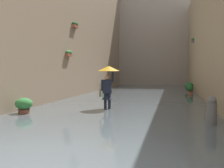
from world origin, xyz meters
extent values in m
plane|color=#605B56|center=(0.00, -13.46, 0.00)|extent=(67.30, 67.30, 0.00)
cube|color=#515B60|center=(0.00, -13.46, 0.07)|extent=(8.71, 32.92, 0.13)
cube|color=tan|center=(-4.86, -13.46, 4.40)|extent=(1.80, 30.92, 8.80)
cube|color=#66605B|center=(-3.86, -18.49, 4.22)|extent=(0.20, 0.70, 0.18)
ellipsoid|color=#387F3D|center=(-3.86, -18.49, 4.38)|extent=(0.28, 0.76, 0.24)
cube|color=gray|center=(4.86, -13.46, 5.78)|extent=(1.80, 30.92, 11.57)
cube|color=#9E563D|center=(3.86, -11.81, 4.63)|extent=(0.20, 0.70, 0.18)
ellipsoid|color=#23602D|center=(3.86, -11.81, 4.79)|extent=(0.28, 0.76, 0.24)
cube|color=#9E563D|center=(3.86, -10.70, 2.74)|extent=(0.20, 0.70, 0.18)
ellipsoid|color=#387F3D|center=(3.86, -10.70, 2.90)|extent=(0.28, 0.76, 0.24)
cube|color=#A89989|center=(0.00, -27.82, 5.88)|extent=(11.51, 1.80, 11.77)
cube|color=black|center=(0.62, -6.84, 0.05)|extent=(0.15, 0.25, 0.10)
cylinder|color=#1E2333|center=(0.62, -6.84, 0.45)|extent=(0.14, 0.14, 0.70)
cube|color=black|center=(0.45, -6.86, 0.05)|extent=(0.15, 0.25, 0.10)
cylinder|color=#1E2333|center=(0.45, -6.86, 0.45)|extent=(0.14, 0.14, 0.70)
cube|color=#1E2333|center=(0.54, -6.85, 1.10)|extent=(0.41, 0.28, 0.60)
cone|color=#1E2333|center=(0.54, -6.85, 0.68)|extent=(0.57, 0.57, 0.28)
sphere|color=tan|center=(0.54, -6.85, 1.51)|extent=(0.22, 0.22, 0.22)
cylinder|color=#1E2333|center=(0.31, -6.89, 1.52)|extent=(0.10, 0.10, 0.44)
cylinder|color=#1E2333|center=(0.76, -6.81, 1.16)|extent=(0.10, 0.10, 0.48)
cylinder|color=black|center=(0.48, -6.86, 1.64)|extent=(0.02, 0.02, 0.48)
cone|color=gold|center=(0.48, -6.86, 1.89)|extent=(0.99, 0.99, 0.22)
cylinder|color=black|center=(0.48, -6.86, 2.03)|extent=(0.01, 0.01, 0.08)
cube|color=#8C6B4C|center=(0.84, -6.78, 0.82)|extent=(0.10, 0.29, 0.32)
torus|color=#8C6B4C|center=(0.84, -6.78, 1.10)|extent=(0.07, 0.30, 0.30)
cylinder|color=brown|center=(-3.61, -18.51, 0.15)|extent=(0.43, 0.43, 0.31)
torus|color=brown|center=(-3.61, -18.51, 0.31)|extent=(0.46, 0.46, 0.04)
ellipsoid|color=#23602D|center=(-3.61, -18.51, 0.57)|extent=(0.66, 0.66, 0.52)
cylinder|color=brown|center=(3.42, -4.90, 0.14)|extent=(0.44, 0.44, 0.28)
torus|color=brown|center=(3.42, -4.90, 0.28)|extent=(0.47, 0.47, 0.04)
ellipsoid|color=#387F3D|center=(3.42, -4.90, 0.51)|extent=(0.67, 0.67, 0.45)
cylinder|color=#66605B|center=(-3.47, -16.87, 0.14)|extent=(0.28, 0.28, 0.27)
torus|color=#56524E|center=(-3.47, -16.87, 0.27)|extent=(0.32, 0.32, 0.04)
ellipsoid|color=#23602D|center=(-3.47, -16.87, 0.54)|extent=(0.42, 0.42, 0.53)
cylinder|color=#9E563D|center=(-3.49, -15.15, 0.16)|extent=(0.32, 0.32, 0.33)
torus|color=brown|center=(-3.49, -15.15, 0.33)|extent=(0.36, 0.36, 0.04)
ellipsoid|color=#23602D|center=(-3.49, -15.15, 0.56)|extent=(0.43, 0.43, 0.47)
cylinder|color=brown|center=(3.51, -17.63, 0.14)|extent=(0.29, 0.29, 0.27)
torus|color=brown|center=(3.51, -17.63, 0.27)|extent=(0.33, 0.33, 0.04)
ellipsoid|color=#2D7033|center=(3.51, -17.63, 0.55)|extent=(0.41, 0.41, 0.56)
cylinder|color=slate|center=(-3.42, -4.25, 0.40)|extent=(0.32, 0.32, 0.80)
sphere|color=slate|center=(-3.42, -4.25, 0.87)|extent=(0.29, 0.29, 0.29)
camera|label=1|loc=(-2.21, 4.40, 1.78)|focal=42.70mm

